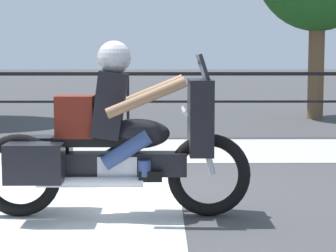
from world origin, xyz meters
name	(u,v)px	position (x,y,z in m)	size (l,w,h in m)	color
ground_plane	(103,201)	(0.00, 0.00, 0.00)	(120.00, 120.00, 0.00)	#424244
sidewalk_band	(123,150)	(0.00, 3.40, 0.01)	(44.00, 2.40, 0.01)	#B7B2A8
crosswalk_band	(3,206)	(-0.92, -0.20, 0.00)	(3.35, 6.00, 0.01)	silver
fence_railing	(128,86)	(0.00, 4.95, 0.88)	(36.00, 0.05, 1.12)	black
motorcycle	(115,140)	(0.17, -0.58, 0.67)	(2.38, 0.76, 1.53)	black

